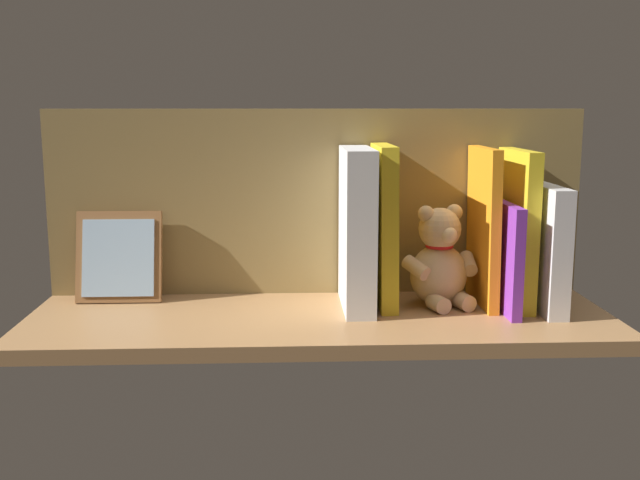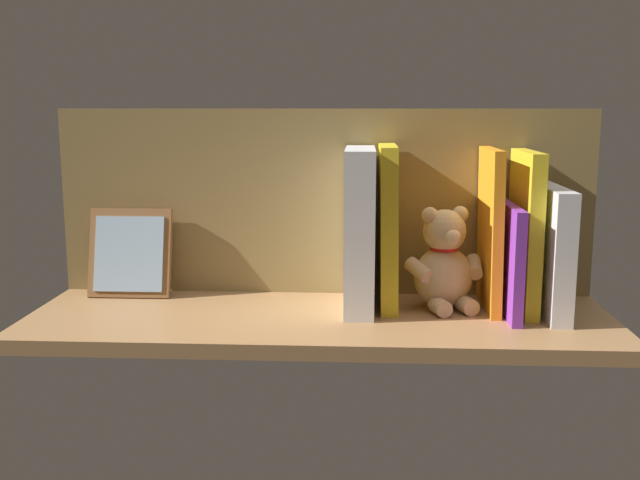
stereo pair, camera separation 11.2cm
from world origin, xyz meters
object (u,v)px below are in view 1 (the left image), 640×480
(book_0, at_px, (541,246))
(teddy_bear, at_px, (440,261))
(picture_frame_leaning, at_px, (119,257))
(dictionary_thick_white, at_px, (357,229))

(book_0, relative_size, teddy_bear, 1.21)
(picture_frame_leaning, bearing_deg, book_0, 174.45)
(teddy_bear, height_order, picture_frame_leaning, teddy_bear)
(book_0, xyz_separation_m, dictionary_thick_white, (0.29, -0.01, 0.03))
(teddy_bear, relative_size, dictionary_thick_white, 0.64)
(teddy_bear, bearing_deg, book_0, 157.55)
(teddy_bear, bearing_deg, picture_frame_leaning, -23.39)
(picture_frame_leaning, bearing_deg, dictionary_thick_white, 171.57)
(dictionary_thick_white, height_order, picture_frame_leaning, dictionary_thick_white)
(book_0, height_order, dictionary_thick_white, dictionary_thick_white)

